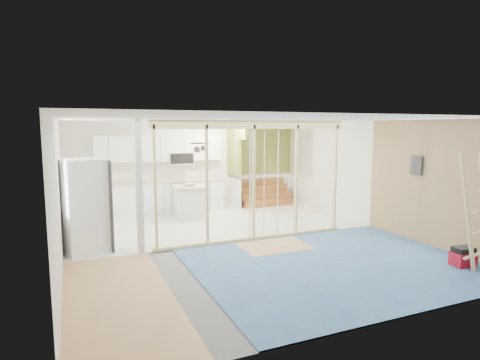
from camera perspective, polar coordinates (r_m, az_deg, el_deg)
name	(u,v)px	position (r m, az deg, el deg)	size (l,w,h in m)	color
room	(241,182)	(8.43, 0.11, -0.30)	(7.01, 8.01, 2.61)	slate
floor_overlays	(243,240)	(8.78, 0.39, -8.59)	(7.00, 8.00, 0.03)	silver
stud_frame	(230,169)	(8.30, -1.43, 1.60)	(4.66, 0.14, 2.60)	#D1C17F
base_cabinets	(138,200)	(11.33, -14.24, -2.78)	(4.45, 2.24, 0.93)	white
upper_cabinets	(162,149)	(11.76, -11.09, 4.32)	(3.60, 0.41, 0.85)	white
green_partition	(255,175)	(12.61, 2.08, 0.67)	(2.25, 1.51, 2.60)	olive
pot_rack	(199,145)	(10.03, -5.80, 4.90)	(0.52, 0.52, 0.72)	black
sheathing_panel	(441,185)	(8.91, 26.69, -0.68)	(0.02, 4.00, 2.60)	tan
electrical_panel	(416,165)	(9.23, 23.78, 1.93)	(0.04, 0.30, 0.40)	#38383D
ceiling_light	(244,124)	(11.66, 0.61, 7.97)	(0.32, 0.32, 0.08)	#FFEABF
fridge	(84,206)	(8.39, -21.29, -3.48)	(1.02, 0.98, 1.84)	white
island	(190,202)	(10.97, -7.15, -3.10)	(1.00, 1.00, 0.88)	silver
bowl	(190,184)	(10.87, -7.13, -0.63)	(0.29, 0.29, 0.07)	beige
soap_bottle_a	(102,178)	(11.52, -19.02, 0.31)	(0.12, 0.12, 0.31)	silver
soap_bottle_b	(202,175)	(12.05, -5.42, 0.75)	(0.09, 0.10, 0.21)	silver
toolbox	(463,257)	(8.19, 29.14, -9.59)	(0.40, 0.32, 0.36)	maroon
ladder	(479,211)	(7.88, 30.87, -3.86)	(1.09, 0.11, 2.02)	#D7C183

